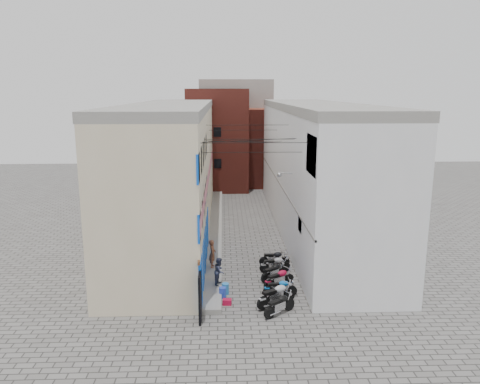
{
  "coord_description": "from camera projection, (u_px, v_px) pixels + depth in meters",
  "views": [
    {
      "loc": [
        -1.47,
        -19.3,
        9.85
      ],
      "look_at": [
        -0.33,
        12.09,
        3.0
      ],
      "focal_mm": 35.0,
      "sensor_mm": 36.0,
      "label": 1
    }
  ],
  "objects": [
    {
      "name": "building_far_brick_left",
      "position": [
        218.0,
        139.0,
        47.2
      ],
      "size": [
        6.0,
        6.0,
        10.0
      ],
      "primitive_type": "cube",
      "color": "maroon",
      "rests_on": "ground"
    },
    {
      "name": "overhead_wires",
      "position": [
        249.0,
        139.0,
        26.94
      ],
      "size": [
        5.8,
        13.02,
        1.32
      ],
      "color": "black",
      "rests_on": "ground"
    },
    {
      "name": "building_far_concrete",
      "position": [
        236.0,
        129.0,
        53.03
      ],
      "size": [
        8.0,
        5.0,
        11.0
      ],
      "primitive_type": "cube",
      "color": "gray",
      "rests_on": "ground"
    },
    {
      "name": "ground",
      "position": [
        257.0,
        314.0,
        21.0
      ],
      "size": [
        90.0,
        90.0,
        0.0
      ],
      "primitive_type": "plane",
      "color": "#5E5B58",
      "rests_on": "ground"
    },
    {
      "name": "building_far_brick_right",
      "position": [
        265.0,
        147.0,
        49.55
      ],
      "size": [
        5.0,
        6.0,
        8.0
      ],
      "primitive_type": "cube",
      "color": "maroon",
      "rests_on": "ground"
    },
    {
      "name": "plinth",
      "position": [
        216.0,
        229.0,
        33.59
      ],
      "size": [
        0.9,
        26.0,
        0.25
      ],
      "primitive_type": "cube",
      "color": "gray",
      "rests_on": "ground"
    },
    {
      "name": "motorcycle_d",
      "position": [
        279.0,
        278.0,
        23.7
      ],
      "size": [
        1.92,
        1.52,
        1.1
      ],
      "primitive_type": null,
      "rotation": [
        0.0,
        0.0,
        -1.0
      ],
      "color": "#AD0C2E",
      "rests_on": "ground"
    },
    {
      "name": "motorcycle_b",
      "position": [
        276.0,
        294.0,
        21.64
      ],
      "size": [
        2.15,
        1.64,
        1.22
      ],
      "primitive_type": null,
      "rotation": [
        0.0,
        0.0,
        -1.04
      ],
      "color": "#A9AAAE",
      "rests_on": "ground"
    },
    {
      "name": "red_crate",
      "position": [
        227.0,
        302.0,
        21.93
      ],
      "size": [
        0.43,
        0.34,
        0.26
      ],
      "primitive_type": "cube",
      "rotation": [
        0.0,
        0.0,
        -0.09
      ],
      "color": "#A90C2F",
      "rests_on": "ground"
    },
    {
      "name": "person_b",
      "position": [
        219.0,
        271.0,
        23.51
      ],
      "size": [
        0.7,
        0.8,
        1.4
      ],
      "primitive_type": "imported",
      "rotation": [
        0.0,
        0.0,
        1.29
      ],
      "color": "#313549",
      "rests_on": "plinth"
    },
    {
      "name": "motorcycle_a",
      "position": [
        280.0,
        304.0,
        20.87
      ],
      "size": [
        1.78,
        1.55,
        1.05
      ],
      "primitive_type": null,
      "rotation": [
        0.0,
        0.0,
        -0.92
      ],
      "color": "black",
      "rests_on": "ground"
    },
    {
      "name": "building_right",
      "position": [
        315.0,
        168.0,
        32.91
      ],
      "size": [
        5.94,
        26.0,
        9.0
      ],
      "color": "silver",
      "rests_on": "ground"
    },
    {
      "name": "motorcycle_c",
      "position": [
        280.0,
        287.0,
        22.73
      ],
      "size": [
        1.71,
        0.62,
        0.98
      ],
      "primitive_type": null,
      "rotation": [
        0.0,
        0.0,
        -1.52
      ],
      "color": "blue",
      "rests_on": "ground"
    },
    {
      "name": "water_jug_far",
      "position": [
        225.0,
        289.0,
        23.05
      ],
      "size": [
        0.46,
        0.46,
        0.55
      ],
      "primitive_type": "cylinder",
      "rotation": [
        0.0,
        0.0,
        -0.41
      ],
      "color": "#2678C2",
      "rests_on": "ground"
    },
    {
      "name": "far_shopfront",
      "position": [
        238.0,
        181.0,
        45.35
      ],
      "size": [
        2.0,
        0.3,
        2.4
      ],
      "primitive_type": "cube",
      "color": "black",
      "rests_on": "ground"
    },
    {
      "name": "water_jug_near",
      "position": [
        223.0,
        293.0,
        22.61
      ],
      "size": [
        0.4,
        0.4,
        0.53
      ],
      "primitive_type": "cylinder",
      "rotation": [
        0.0,
        0.0,
        0.22
      ],
      "color": "blue",
      "rests_on": "ground"
    },
    {
      "name": "motorcycle_g",
      "position": [
        274.0,
        258.0,
        26.67
      ],
      "size": [
        1.76,
        0.57,
        1.01
      ],
      "primitive_type": null,
      "rotation": [
        0.0,
        0.0,
        -1.58
      ],
      "color": "black",
      "rests_on": "ground"
    },
    {
      "name": "motorcycle_f",
      "position": [
        275.0,
        263.0,
        25.77
      ],
      "size": [
        1.81,
        0.78,
        1.01
      ],
      "primitive_type": null,
      "rotation": [
        0.0,
        0.0,
        -1.44
      ],
      "color": "#98989C",
      "rests_on": "ground"
    },
    {
      "name": "motorcycle_e",
      "position": [
        274.0,
        271.0,
        24.69
      ],
      "size": [
        1.73,
        1.5,
        1.01
      ],
      "primitive_type": null,
      "rotation": [
        0.0,
        0.0,
        -0.92
      ],
      "color": "black",
      "rests_on": "ground"
    },
    {
      "name": "person_a",
      "position": [
        212.0,
        254.0,
        25.78
      ],
      "size": [
        0.4,
        0.59,
        1.57
      ],
      "primitive_type": "imported",
      "rotation": [
        0.0,
        0.0,
        1.52
      ],
      "color": "brown",
      "rests_on": "plinth"
    },
    {
      "name": "building_left",
      "position": [
        173.0,
        169.0,
        32.51
      ],
      "size": [
        5.1,
        27.0,
        9.0
      ],
      "color": "beige",
      "rests_on": "ground"
    }
  ]
}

